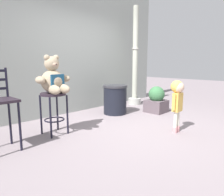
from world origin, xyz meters
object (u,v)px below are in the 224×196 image
Objects in this scene: trash_bin at (115,99)px; planter_with_shrub at (156,100)px; child_walking at (177,95)px; bar_stool_with_teddy at (54,104)px; lamppost at (135,67)px; teddy_bear at (53,79)px.

trash_bin is 1.03m from planter_with_shrub.
child_walking reaches higher than planter_with_shrub.
bar_stool_with_teddy is 2.11m from child_walking.
planter_with_shrub is (1.07, 1.07, -0.37)m from child_walking.
lamppost reaches higher than bar_stool_with_teddy.
lamppost is at bearing 11.33° from bar_stool_with_teddy.
trash_bin reaches higher than planter_with_shrub.
planter_with_shrub is at bearing -112.79° from lamppost.
bar_stool_with_teddy is at bearing 171.30° from planter_with_shrub.
trash_bin is at bearing -163.47° from lamppost.
child_walking is at bearing -125.72° from lamppost.
lamppost reaches higher than trash_bin.
teddy_bear is 0.97× the size of planter_with_shrub.
teddy_bear is at bearing -90.00° from bar_stool_with_teddy.
lamppost reaches higher than planter_with_shrub.
teddy_bear is 0.91× the size of trash_bin.
trash_bin is 1.48m from lamppost.
bar_stool_with_teddy is at bearing 81.81° from child_walking.
teddy_bear is 2.11m from child_walking.
planter_with_shrub is at bearing -8.70° from bar_stool_with_teddy.
lamppost is 1.34m from planter_with_shrub.
child_walking is 1.75m from trash_bin.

